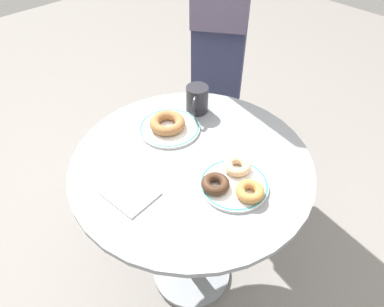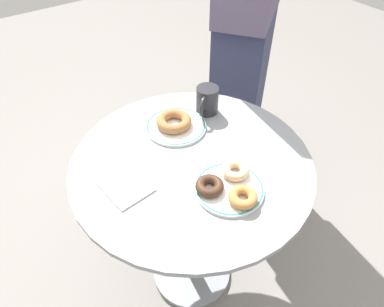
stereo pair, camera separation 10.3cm
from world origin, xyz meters
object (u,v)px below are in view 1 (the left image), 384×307
object	(u,v)px
cafe_table	(192,199)
person_figure	(223,20)
paper_napkin	(130,193)
plate_left	(170,128)
coffee_mug	(197,100)
donut_cinnamon	(167,123)
donut_old_fashioned	(250,191)
donut_glazed	(237,166)
plate_right	(234,184)
donut_chocolate	(215,184)

from	to	relation	value
cafe_table	person_figure	world-z (taller)	person_figure
paper_napkin	person_figure	distance (m)	0.93
plate_left	coffee_mug	bearing A→B (deg)	93.84
donut_cinnamon	coffee_mug	world-z (taller)	coffee_mug
plate_left	person_figure	world-z (taller)	person_figure
cafe_table	donut_old_fashioned	bearing A→B (deg)	3.77
plate_left	donut_old_fashioned	xyz separation A→B (m)	(0.38, -0.03, 0.02)
cafe_table	coffee_mug	distance (m)	0.35
cafe_table	plate_left	size ratio (longest dim) A/B	3.64
donut_glazed	coffee_mug	world-z (taller)	coffee_mug
donut_cinnamon	coffee_mug	distance (m)	0.15
donut_old_fashioned	paper_napkin	world-z (taller)	donut_old_fashioned
plate_right	person_figure	xyz separation A→B (m)	(-0.60, 0.59, 0.13)
plate_left	plate_right	world-z (taller)	same
donut_old_fashioned	paper_napkin	xyz separation A→B (m)	(-0.24, -0.23, -0.02)
donut_chocolate	plate_left	bearing A→B (deg)	164.16
donut_old_fashioned	donut_chocolate	size ratio (longest dim) A/B	1.00
coffee_mug	donut_glazed	bearing A→B (deg)	-22.62
plate_left	plate_right	distance (m)	0.32
person_figure	donut_chocolate	bearing A→B (deg)	-48.19
plate_right	cafe_table	bearing A→B (deg)	-174.45
plate_left	donut_cinnamon	size ratio (longest dim) A/B	1.72
donut_old_fashioned	person_figure	bearing A→B (deg)	137.98
donut_old_fashioned	coffee_mug	distance (m)	0.42
person_figure	paper_napkin	bearing A→B (deg)	-63.10
donut_cinnamon	paper_napkin	bearing A→B (deg)	-61.56
cafe_table	donut_old_fashioned	xyz separation A→B (m)	(0.22, 0.01, 0.21)
donut_cinnamon	paper_napkin	xyz separation A→B (m)	(0.14, -0.26, -0.03)
donut_glazed	person_figure	bearing A→B (deg)	136.33
donut_cinnamon	person_figure	bearing A→B (deg)	116.17
donut_chocolate	person_figure	size ratio (longest dim) A/B	0.05
person_figure	donut_glazed	bearing A→B (deg)	-43.67
cafe_table	donut_glazed	bearing A→B (deg)	26.04
plate_right	donut_glazed	size ratio (longest dim) A/B	2.45
coffee_mug	person_figure	xyz separation A→B (m)	(-0.27, 0.42, 0.08)
donut_cinnamon	donut_chocolate	xyz separation A→B (m)	(0.30, -0.08, -0.00)
donut_chocolate	coffee_mug	distance (m)	0.38
plate_right	donut_cinnamon	bearing A→B (deg)	175.12
donut_cinnamon	donut_glazed	world-z (taller)	donut_cinnamon
donut_cinnamon	donut_chocolate	size ratio (longest dim) A/B	1.49
donut_glazed	donut_chocolate	distance (m)	0.10
coffee_mug	plate_left	bearing A→B (deg)	-86.16
cafe_table	donut_glazed	world-z (taller)	donut_glazed
cafe_table	plate_right	size ratio (longest dim) A/B	3.80
donut_chocolate	coffee_mug	xyz separation A→B (m)	(-0.30, 0.22, 0.02)
donut_glazed	plate_right	bearing A→B (deg)	-56.67
donut_chocolate	paper_napkin	xyz separation A→B (m)	(-0.16, -0.18, -0.02)
donut_cinnamon	donut_chocolate	bearing A→B (deg)	-14.62
donut_chocolate	person_figure	world-z (taller)	person_figure
coffee_mug	person_figure	bearing A→B (deg)	122.88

